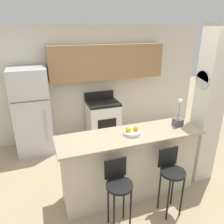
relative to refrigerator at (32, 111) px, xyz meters
name	(u,v)px	position (x,y,z in m)	size (l,w,h in m)	color
ground_plane	(128,192)	(1.34, -1.89, -0.88)	(14.00, 14.00, 0.00)	tan
wall_back	(97,74)	(1.49, 0.32, 0.60)	(5.60, 0.38, 2.55)	silver
pillar_right	(208,108)	(2.68, -1.90, 0.40)	(0.38, 0.32, 2.55)	silver
counter_bar	(129,164)	(1.34, -1.89, -0.36)	(2.14, 0.63, 1.05)	beige
refrigerator	(32,111)	(0.00, 0.00, 0.00)	(0.72, 0.69, 1.77)	silver
stove_range	(103,120)	(1.53, 0.04, -0.42)	(0.71, 0.62, 1.07)	white
bar_stool_left	(118,185)	(0.96, -2.41, -0.24)	(0.34, 0.34, 0.97)	black
bar_stool_right	(171,173)	(1.73, -2.41, -0.24)	(0.34, 0.34, 0.97)	black
orchid_vase	(178,119)	(2.16, -1.88, 0.27)	(0.13, 0.13, 0.44)	#4C4C51
fruit_bowl	(132,132)	(1.36, -1.91, 0.20)	(0.25, 0.25, 0.12)	silver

